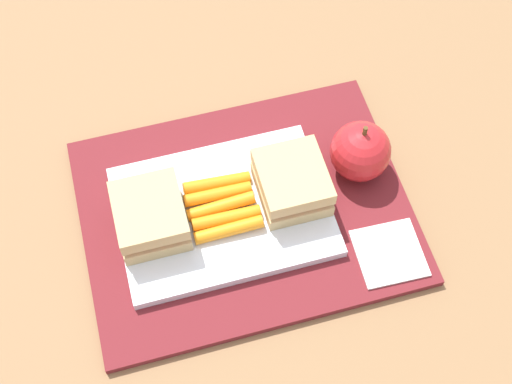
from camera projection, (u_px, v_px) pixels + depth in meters
ground_plane at (245, 213)px, 0.80m from camera, size 2.40×2.40×0.00m
lunchbag_mat at (245, 211)px, 0.79m from camera, size 0.36×0.28×0.01m
food_tray at (223, 212)px, 0.78m from camera, size 0.23×0.17×0.01m
sandwich_half_left at (150, 216)px, 0.75m from camera, size 0.07×0.08×0.04m
sandwich_half_right at (292, 182)px, 0.77m from camera, size 0.07×0.08×0.04m
carrot_sticks_bundle at (222, 206)px, 0.77m from camera, size 0.08×0.07×0.02m
apple at (360, 151)px, 0.79m from camera, size 0.07×0.07×0.08m
paper_napkin at (389, 253)px, 0.76m from camera, size 0.07×0.07×0.00m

